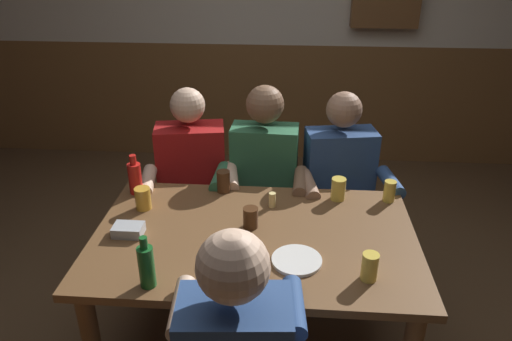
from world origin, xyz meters
The scene contains 18 objects.
ground_plane centered at (0.00, 0.00, 0.00)m, with size 8.01×8.01×0.00m, color brown.
back_wall_wainscot centered at (0.00, 2.34, 0.55)m, with size 6.68×0.12×1.10m, color brown.
dining_table centered at (0.00, -0.18, 0.62)m, with size 1.53×0.96×0.73m.
person_0 centered at (-0.45, 0.53, 0.66)m, with size 0.60×0.59×1.20m.
person_1 centered at (0.00, 0.53, 0.68)m, with size 0.55×0.52×1.22m.
person_2 centered at (0.47, 0.53, 0.66)m, with size 0.59×0.56×1.20m.
table_candle centered at (0.07, 0.09, 0.77)m, with size 0.04×0.04×0.08m, color #F9E08C.
condiment_caddy centered at (-0.60, -0.22, 0.75)m, with size 0.14×0.10×0.05m, color #B2B7BC.
plate_0 centered at (0.20, -0.37, 0.73)m, with size 0.22×0.22×0.01m, color white.
bottle_0 centered at (-0.68, 0.18, 0.82)m, with size 0.07×0.07×0.23m.
bottle_1 centered at (-0.40, -0.57, 0.82)m, with size 0.07×0.07×0.23m.
pint_glass_0 centered at (0.50, -0.46, 0.79)m, with size 0.07×0.07×0.12m, color #E5C64C.
pint_glass_1 centered at (-0.02, -0.11, 0.78)m, with size 0.07×0.07×0.10m, color #4C2D19.
pint_glass_2 centered at (-0.59, 0.02, 0.78)m, with size 0.08×0.08×0.12m, color gold.
pint_glass_3 centered at (-0.06, -0.39, 0.78)m, with size 0.08×0.08×0.12m, color gold.
pint_glass_4 centered at (0.69, 0.20, 0.78)m, with size 0.06×0.06×0.12m, color #E5C64C.
pint_glass_5 centered at (0.42, 0.20, 0.79)m, with size 0.08×0.08×0.12m, color #E5C64C.
pint_glass_6 centered at (-0.20, 0.23, 0.79)m, with size 0.07×0.07×0.12m, color #4C2D19.
Camera 1 is at (0.15, -2.08, 2.02)m, focal length 33.88 mm.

